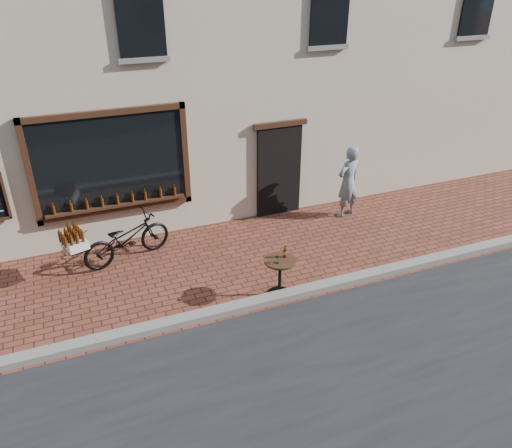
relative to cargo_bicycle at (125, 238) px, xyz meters
name	(u,v)px	position (x,y,z in m)	size (l,w,h in m)	color
ground	(259,312)	(1.91, -2.63, -0.51)	(90.00, 90.00, 0.00)	#572A1C
kerb	(255,303)	(1.91, -2.43, -0.45)	(90.00, 0.25, 0.12)	slate
cargo_bicycle	(125,238)	(0.00, 0.00, 0.00)	(2.26, 1.23, 1.06)	black
bistro_table	(280,270)	(2.47, -2.28, 0.04)	(0.59, 0.59, 1.02)	black
pedestrian	(348,182)	(5.30, 0.11, 0.36)	(0.64, 0.42, 1.75)	slate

